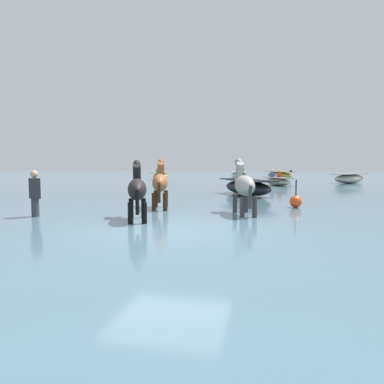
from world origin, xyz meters
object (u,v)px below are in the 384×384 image
(horse_lead_grey, at_px, (244,187))
(boat_distant_west, at_px, (239,176))
(boat_far_inshore, at_px, (161,176))
(person_wading_close, at_px, (35,199))
(horse_trailing_chestnut, at_px, (160,184))
(boat_mid_outer, at_px, (247,187))
(boat_near_starboard, at_px, (279,175))
(boat_distant_east, at_px, (349,178))
(channel_buoy, at_px, (296,201))
(horse_flank_black, at_px, (137,191))
(boat_mid_channel, at_px, (278,181))

(horse_lead_grey, xyz_separation_m, boat_distant_west, (-1.83, 19.32, -0.39))
(boat_far_inshore, xyz_separation_m, person_wading_close, (3.34, -21.35, 0.17))
(horse_lead_grey, bearing_deg, boat_distant_west, 95.41)
(horse_trailing_chestnut, relative_size, boat_mid_outer, 0.57)
(boat_near_starboard, xyz_separation_m, person_wading_close, (-6.85, -24.14, 0.14))
(boat_distant_east, height_order, channel_buoy, channel_buoy)
(boat_distant_east, distance_m, channel_buoy, 15.48)
(horse_flank_black, distance_m, boat_distant_east, 20.15)
(boat_distant_east, bearing_deg, horse_flank_black, -115.28)
(person_wading_close, bearing_deg, horse_trailing_chestnut, 40.33)
(boat_distant_west, relative_size, person_wading_close, 2.45)
(horse_lead_grey, xyz_separation_m, horse_trailing_chestnut, (-2.64, 0.71, 0.00))
(boat_near_starboard, bearing_deg, boat_distant_east, -51.95)
(boat_far_inshore, bearing_deg, horse_lead_grey, -66.21)
(horse_lead_grey, relative_size, horse_trailing_chestnut, 1.00)
(horse_trailing_chestnut, bearing_deg, person_wading_close, -139.67)
(boat_mid_outer, bearing_deg, person_wading_close, -124.07)
(horse_lead_grey, relative_size, horse_flank_black, 1.03)
(boat_distant_east, bearing_deg, boat_mid_outer, -120.70)
(boat_mid_channel, relative_size, boat_near_starboard, 0.86)
(boat_far_inshore, relative_size, boat_near_starboard, 0.96)
(boat_mid_channel, distance_m, person_wading_close, 16.11)
(person_wading_close, bearing_deg, boat_far_inshore, 98.88)
(horse_trailing_chestnut, distance_m, channel_buoy, 4.34)
(horse_flank_black, xyz_separation_m, boat_mid_channel, (3.67, 14.69, -0.46))
(boat_distant_east, bearing_deg, boat_mid_channel, -144.47)
(horse_trailing_chestnut, distance_m, boat_distant_east, 18.18)
(person_wading_close, bearing_deg, boat_distant_east, 57.88)
(horse_flank_black, distance_m, person_wading_close, 2.87)
(boat_near_starboard, height_order, channel_buoy, channel_buoy)
(boat_near_starboard, bearing_deg, boat_mid_channel, -92.00)
(horse_trailing_chestnut, relative_size, boat_distant_east, 0.61)
(horse_flank_black, bearing_deg, boat_distant_east, 64.72)
(boat_distant_west, relative_size, boat_near_starboard, 1.32)
(boat_near_starboard, bearing_deg, boat_distant_west, -135.84)
(horse_lead_grey, distance_m, boat_distant_east, 17.74)
(horse_lead_grey, distance_m, boat_mid_outer, 5.93)
(boat_distant_west, distance_m, boat_mid_outer, 13.50)
(boat_far_inshore, bearing_deg, boat_distant_west, -3.57)
(horse_flank_black, height_order, person_wading_close, horse_flank_black)
(person_wading_close, xyz_separation_m, channel_buoy, (6.88, 3.47, -0.27))
(horse_trailing_chestnut, xyz_separation_m, channel_buoy, (4.15, 1.15, -0.56))
(horse_flank_black, relative_size, boat_distant_west, 0.48)
(horse_trailing_chestnut, distance_m, boat_far_inshore, 19.98)
(horse_flank_black, relative_size, boat_distant_east, 0.59)
(boat_mid_outer, distance_m, boat_near_starboard, 16.73)
(boat_far_inshore, bearing_deg, boat_near_starboard, 15.32)
(boat_distant_west, xyz_separation_m, boat_distant_east, (7.92, -2.67, -0.03))
(horse_lead_grey, xyz_separation_m, boat_mid_outer, (-0.29, 5.91, -0.42))
(horse_trailing_chestnut, xyz_separation_m, boat_near_starboard, (4.13, 21.83, -0.44))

